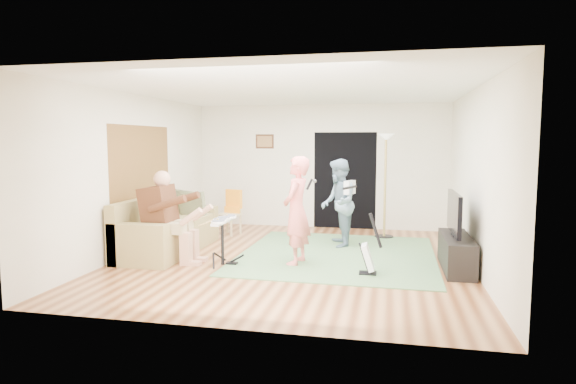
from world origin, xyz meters
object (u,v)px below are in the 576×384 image
(torchiere_lamp, at_px, (385,167))
(tv_cabinet, at_px, (456,253))
(guitar_spare, at_px, (369,257))
(drum_kit, at_px, (222,244))
(television, at_px, (454,213))
(guitarist, at_px, (338,203))
(singer, at_px, (297,211))
(sofa, at_px, (164,233))
(dining_chair, at_px, (230,219))

(torchiere_lamp, bearing_deg, tv_cabinet, -64.07)
(torchiere_lamp, bearing_deg, guitar_spare, -93.82)
(guitar_spare, bearing_deg, torchiere_lamp, 86.18)
(drum_kit, height_order, television, television)
(guitarist, distance_m, television, 2.21)
(tv_cabinet, distance_m, television, 0.60)
(guitar_spare, xyz_separation_m, television, (1.21, 0.56, 0.59))
(singer, distance_m, torchiere_lamp, 2.79)
(sofa, distance_m, guitar_spare, 3.62)
(guitarist, xyz_separation_m, torchiere_lamp, (0.81, 0.99, 0.61))
(torchiere_lamp, xyz_separation_m, tv_cabinet, (1.08, -2.22, -1.15))
(dining_chair, bearing_deg, singer, -33.16)
(sofa, bearing_deg, guitar_spare, -12.16)
(tv_cabinet, bearing_deg, singer, -175.65)
(sofa, distance_m, television, 4.79)
(sofa, height_order, guitar_spare, sofa)
(sofa, xyz_separation_m, singer, (2.42, -0.38, 0.52))
(torchiere_lamp, bearing_deg, television, -65.13)
(singer, xyz_separation_m, guitarist, (0.50, 1.41, -0.04))
(dining_chair, distance_m, tv_cabinet, 4.60)
(dining_chair, xyz_separation_m, television, (4.14, -1.91, 0.52))
(guitar_spare, relative_size, torchiere_lamp, 0.44)
(guitarist, bearing_deg, sofa, -81.56)
(singer, relative_size, guitarist, 1.05)
(drum_kit, bearing_deg, sofa, 153.50)
(television, bearing_deg, tv_cabinet, 0.00)
(guitarist, distance_m, guitar_spare, 1.97)
(singer, distance_m, guitar_spare, 1.32)
(drum_kit, xyz_separation_m, torchiere_lamp, (2.42, 2.67, 1.08))
(guitar_spare, height_order, torchiere_lamp, torchiere_lamp)
(torchiere_lamp, relative_size, tv_cabinet, 1.46)
(tv_cabinet, height_order, television, television)
(guitar_spare, height_order, tv_cabinet, guitar_spare)
(drum_kit, relative_size, torchiere_lamp, 0.36)
(sofa, distance_m, dining_chair, 1.82)
(television, bearing_deg, torchiere_lamp, 114.87)
(guitar_spare, distance_m, television, 1.46)
(guitarist, height_order, tv_cabinet, guitarist)
(television, bearing_deg, guitar_spare, -155.12)
(drum_kit, xyz_separation_m, guitar_spare, (2.24, -0.11, -0.07))
(torchiere_lamp, distance_m, television, 2.51)
(sofa, relative_size, television, 1.93)
(television, bearing_deg, sofa, 177.59)
(guitar_spare, bearing_deg, singer, 161.23)
(dining_chair, distance_m, television, 4.59)
(drum_kit, distance_m, guitar_spare, 2.24)
(drum_kit, distance_m, guitarist, 2.37)
(singer, bearing_deg, dining_chair, -131.19)
(sofa, height_order, guitarist, guitarist)
(guitar_spare, bearing_deg, sofa, 167.84)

